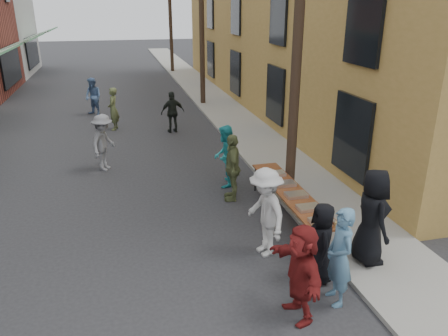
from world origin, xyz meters
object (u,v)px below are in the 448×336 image
guest_front_c (225,156)px  utility_pole_far (170,10)px  guest_front_a (321,243)px  catering_tray_sausage (322,221)px  serving_table (291,193)px  utility_pole_near (299,25)px  server (372,217)px  utility_pole_mid (202,14)px

guest_front_c → utility_pole_far: bearing=-158.2°
guest_front_a → guest_front_c: guest_front_c is taller
catering_tray_sausage → guest_front_a: guest_front_a is taller
utility_pole_far → serving_table: size_ratio=2.25×
utility_pole_near → guest_front_a: bearing=-103.5°
guest_front_c → server: 5.01m
serving_table → catering_tray_sausage: bearing=-90.0°
serving_table → server: size_ratio=2.04×
guest_front_c → serving_table: bearing=48.4°
utility_pole_far → guest_front_c: (-1.53, -22.85, -3.60)m
utility_pole_far → guest_front_c: utility_pole_far is taller
serving_table → guest_front_c: bearing=112.8°
catering_tray_sausage → guest_front_c: size_ratio=0.28×
utility_pole_mid → server: bearing=-89.0°
utility_pole_near → catering_tray_sausage: 4.77m
utility_pole_near → guest_front_c: size_ratio=4.99×
server → utility_pole_mid: bearing=5.6°
serving_table → guest_front_a: size_ratio=2.52×
utility_pole_mid → catering_tray_sausage: size_ratio=18.00×
utility_pole_mid → utility_pole_far: (0.00, 12.00, 0.00)m
utility_pole_near → guest_front_c: (-1.53, 1.15, -3.60)m
guest_front_a → guest_front_c: size_ratio=0.88×
utility_pole_mid → guest_front_a: (-0.90, -15.75, -3.71)m
utility_pole_mid → serving_table: bearing=-92.2°
guest_front_c → utility_pole_mid: bearing=-162.4°
utility_pole_mid → utility_pole_far: size_ratio=1.00×
catering_tray_sausage → utility_pole_mid: bearing=88.1°
utility_pole_near → serving_table: size_ratio=2.25×
guest_front_c → server: bearing=46.5°
utility_pole_far → server: size_ratio=4.58×
utility_pole_mid → guest_front_c: utility_pole_mid is taller
catering_tray_sausage → guest_front_a: (-0.40, -0.80, 0.00)m
utility_pole_near → guest_front_a: 5.35m
utility_pole_mid → catering_tray_sausage: bearing=-91.9°
utility_pole_near → utility_pole_far: size_ratio=1.00×
utility_pole_far → utility_pole_mid: bearing=-90.0°
utility_pole_mid → catering_tray_sausage: 15.41m
guest_front_a → server: 1.22m
server → utility_pole_far: bearing=5.2°
serving_table → guest_front_a: bearing=-99.3°
guest_front_a → guest_front_c: (-0.63, 4.90, 0.11)m
utility_pole_far → server: (0.26, -27.53, -3.42)m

